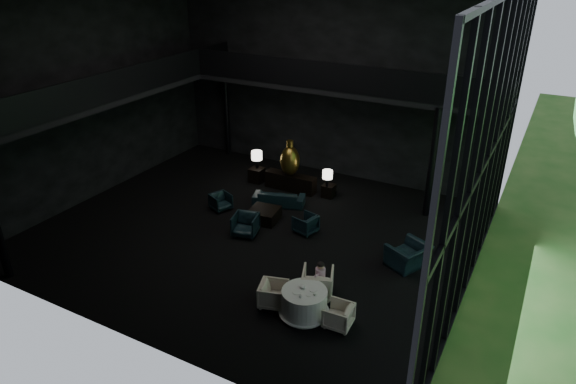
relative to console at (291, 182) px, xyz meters
The scene contains 34 objects.
floor 3.60m from the console, 81.49° to the right, with size 14.00×12.00×0.02m, color black.
wall_back 4.44m from the console, 77.81° to the left, with size 14.00×0.04×8.00m, color black.
wall_front 10.24m from the console, 86.82° to the right, with size 14.00×0.04×8.00m, color black.
wall_left 8.24m from the console, 151.28° to the right, with size 0.04×12.00×8.00m, color black.
curtain_wall 9.05m from the console, 25.36° to the right, with size 0.20×12.00×8.00m, color black, non-canonical shape.
mezzanine_left 7.48m from the console, 147.05° to the right, with size 2.00×12.00×0.25m, color black.
mezzanine_back 4.23m from the console, 43.55° to the left, with size 12.00×2.00×0.25m, color black.
railing_left 7.12m from the console, 141.58° to the right, with size 0.06×12.00×1.00m, color black.
railing_back 4.55m from the console, 16.54° to the left, with size 12.00×0.06×1.00m, color black.
column_nw 5.23m from the console, 154.26° to the left, with size 0.24×0.24×4.00m, color black.
column_ne 5.60m from the console, ahead, with size 0.24×0.24×4.00m, color black.
console is the anchor object (origin of this frame).
bronze_urn 0.94m from the console, 90.00° to the right, with size 0.76×0.76×1.42m.
side_table_left 1.60m from the console, behind, with size 0.54×0.54×0.59m, color black.
table_lamp_left 1.78m from the console, behind, with size 0.44×0.44×0.73m.
side_table_right 1.61m from the console, ahead, with size 0.46×0.46×0.50m, color black.
table_lamp_right 1.72m from the console, ahead, with size 0.39×0.39×0.65m.
sofa 1.40m from the console, 80.01° to the right, with size 1.77×0.52×0.69m, color black.
lounge_armchair_west 3.10m from the console, 117.91° to the right, with size 0.60×0.56×0.61m, color black.
lounge_armchair_east 3.44m from the console, 53.35° to the right, with size 0.62×0.58×0.64m, color black.
lounge_armchair_south 3.90m from the console, 84.71° to the right, with size 0.84×0.79×0.86m, color black.
window_armchair 6.52m from the console, 28.88° to the right, with size 1.21×0.79×1.06m, color black.
coffee_table 2.74m from the console, 81.83° to the right, with size 0.98×0.98×0.44m, color black.
dining_table 7.77m from the console, 59.19° to the right, with size 1.36×1.36×0.75m.
dining_chair_north 6.92m from the console, 55.60° to the right, with size 0.93×0.87×0.96m, color #BAB7A4.
dining_chair_east 8.30m from the console, 53.43° to the right, with size 0.61×0.58×0.63m, color beige.
dining_chair_west 7.38m from the console, 65.37° to the right, with size 0.70×0.65×0.72m, color beige.
child 6.94m from the console, 55.06° to the right, with size 0.28×0.28×0.60m.
plate_a 7.84m from the console, 60.69° to the right, with size 0.22×0.22×0.01m, color white.
plate_b 7.75m from the console, 57.51° to the right, with size 0.22×0.22×0.02m, color white.
saucer 7.97m from the console, 58.48° to the right, with size 0.14×0.14×0.01m, color white.
coffee_cup 7.98m from the console, 57.40° to the right, with size 0.08×0.08×0.06m, color white.
cereal_bowl 7.65m from the console, 59.52° to the right, with size 0.16×0.16×0.08m, color white.
cream_pot 8.05m from the console, 60.11° to the right, with size 0.07×0.07×0.08m, color #99999E.
Camera 1 is at (8.24, -12.88, 8.74)m, focal length 32.00 mm.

